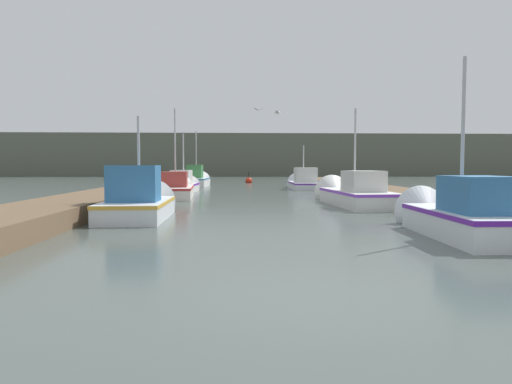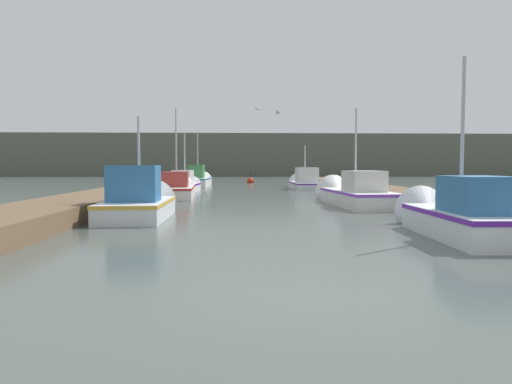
{
  "view_description": "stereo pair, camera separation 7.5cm",
  "coord_description": "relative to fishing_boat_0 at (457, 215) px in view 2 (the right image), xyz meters",
  "views": [
    {
      "loc": [
        -0.95,
        -5.24,
        1.6
      ],
      "look_at": [
        -0.32,
        8.55,
        0.79
      ],
      "focal_mm": 32.0,
      "sensor_mm": 36.0,
      "label": 1
    },
    {
      "loc": [
        -0.88,
        -5.25,
        1.6
      ],
      "look_at": [
        -0.32,
        8.55,
        0.79
      ],
      "focal_mm": 32.0,
      "sensor_mm": 36.0,
      "label": 2
    }
  ],
  "objects": [
    {
      "name": "fishing_boat_2",
      "position": [
        -0.31,
        8.45,
        -0.03
      ],
      "size": [
        2.12,
        6.41,
        4.4
      ],
      "rotation": [
        0.0,
        0.0,
        0.06
      ],
      "color": "silver",
      "rests_on": "ground_plane"
    },
    {
      "name": "fishing_boat_6",
      "position": [
        -8.04,
        25.23,
        0.01
      ],
      "size": [
        1.93,
        5.31,
        4.69
      ],
      "rotation": [
        0.0,
        0.0,
        -0.05
      ],
      "color": "silver",
      "rests_on": "ground_plane"
    },
    {
      "name": "fishing_boat_3",
      "position": [
        -8.06,
        12.98,
        -0.06
      ],
      "size": [
        1.96,
        5.71,
        4.91
      ],
      "rotation": [
        0.0,
        0.0,
        0.06
      ],
      "color": "silver",
      "rests_on": "ground_plane"
    },
    {
      "name": "channel_buoy",
      "position": [
        -3.84,
        31.23,
        -0.28
      ],
      "size": [
        0.63,
        0.63,
        1.13
      ],
      "color": "red",
      "rests_on": "ground_plane"
    },
    {
      "name": "fishing_boat_1",
      "position": [
        -8.0,
        3.98,
        0.0
      ],
      "size": [
        1.82,
        4.53,
        3.63
      ],
      "rotation": [
        0.0,
        0.0,
        0.01
      ],
      "color": "silver",
      "rests_on": "ground_plane"
    },
    {
      "name": "seagull_lead",
      "position": [
        -3.75,
        16.12,
        4.33
      ],
      "size": [
        0.54,
        0.36,
        0.12
      ],
      "rotation": [
        0.0,
        0.0,
        0.49
      ],
      "color": "white"
    },
    {
      "name": "dock_right",
      "position": [
        2.13,
        11.07,
        -0.2
      ],
      "size": [
        2.47,
        40.0,
        0.52
      ],
      "color": "brown",
      "rests_on": "ground_plane"
    },
    {
      "name": "fishing_boat_5",
      "position": [
        -0.39,
        21.16,
        -0.03
      ],
      "size": [
        1.88,
        5.65,
        3.57
      ],
      "rotation": [
        0.0,
        0.0,
        -0.01
      ],
      "color": "silver",
      "rests_on": "ground_plane"
    },
    {
      "name": "dock_left",
      "position": [
        -10.38,
        11.07,
        -0.2
      ],
      "size": [
        2.47,
        40.0,
        0.52
      ],
      "color": "brown",
      "rests_on": "ground_plane"
    },
    {
      "name": "mooring_piling_0",
      "position": [
        0.88,
        10.53,
        0.09
      ],
      "size": [
        0.25,
        0.25,
        1.1
      ],
      "color": "#473523",
      "rests_on": "ground_plane"
    },
    {
      "name": "seagull_1",
      "position": [
        -3.19,
        10.26,
        3.49
      ],
      "size": [
        0.3,
        0.56,
        0.12
      ],
      "rotation": [
        0.0,
        0.0,
        1.4
      ],
      "color": "white"
    },
    {
      "name": "fishing_boat_0",
      "position": [
        0.0,
        0.0,
        0.0
      ],
      "size": [
        1.69,
        4.64,
        4.42
      ],
      "rotation": [
        0.0,
        0.0,
        -0.03
      ],
      "color": "silver",
      "rests_on": "ground_plane"
    },
    {
      "name": "distant_shore_ridge",
      "position": [
        -4.13,
        63.92,
        2.67
      ],
      "size": [
        120.0,
        16.0,
        6.26
      ],
      "color": "#565B4C",
      "rests_on": "ground_plane"
    },
    {
      "name": "ground_plane",
      "position": [
        -4.13,
        -4.93,
        -0.46
      ],
      "size": [
        200.0,
        200.0,
        0.0
      ],
      "color": "#47514C"
    },
    {
      "name": "mooring_piling_1",
      "position": [
        -9.19,
        19.62,
        0.17
      ],
      "size": [
        0.23,
        0.23,
        1.25
      ],
      "color": "#473523",
      "rests_on": "ground_plane"
    },
    {
      "name": "fishing_boat_4",
      "position": [
        -8.17,
        17.48,
        -0.04
      ],
      "size": [
        1.69,
        4.5,
        3.92
      ],
      "rotation": [
        0.0,
        0.0,
        -0.06
      ],
      "color": "silver",
      "rests_on": "ground_plane"
    },
    {
      "name": "mooring_piling_2",
      "position": [
        -9.07,
        11.01,
        0.03
      ],
      "size": [
        0.32,
        0.32,
        0.97
      ],
      "color": "#473523",
      "rests_on": "ground_plane"
    }
  ]
}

